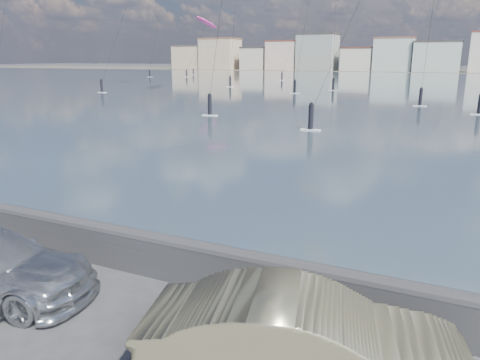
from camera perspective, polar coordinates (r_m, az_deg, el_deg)
name	(u,v)px	position (r m, az deg, el deg)	size (l,w,h in m)	color
ground	(94,342)	(9.31, -17.36, -18.35)	(700.00, 700.00, 0.00)	#333335
bay_water	(436,85)	(97.33, 22.79, 10.61)	(500.00, 177.00, 0.00)	#425767
far_shore_strip	(455,71)	(205.67, 24.71, 11.97)	(500.00, 60.00, 0.00)	#4C473D
seawall	(176,257)	(10.88, -7.84, -9.27)	(400.00, 0.36, 1.08)	#28282B
far_buildings	(459,55)	(191.59, 25.18, 13.62)	(240.79, 13.26, 14.60)	#CCB293
car_champagne	(304,345)	(7.47, 7.81, -19.26)	(1.73, 4.95, 1.63)	#C1B783
kitesurfer_0	(207,23)	(140.17, -4.10, 18.52)	(3.72, 16.47, 16.57)	#E5338C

